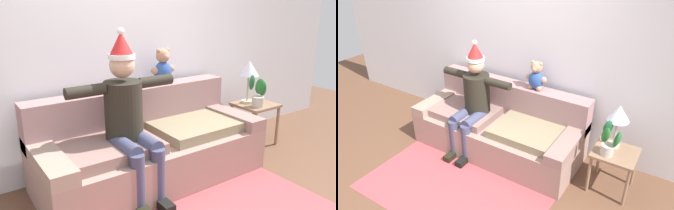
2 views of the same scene
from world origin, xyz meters
The scene contains 9 objects.
ground_plane centered at (0.00, 0.00, 0.00)m, with size 10.00×10.00×0.00m, color brown.
back_wall centered at (0.00, 1.55, 1.35)m, with size 7.00×0.10×2.70m, color silver.
couch centered at (0.00, 1.01, 0.33)m, with size 2.22×0.94×0.87m.
person_seated centered at (-0.31, 0.84, 0.76)m, with size 1.02×0.77×1.50m.
teddy_bear centered at (0.36, 1.30, 1.04)m, with size 0.29×0.17×0.38m.
side_table centered at (1.53, 1.00, 0.43)m, with size 0.47×0.44×0.52m.
table_lamp centered at (1.47, 1.09, 0.93)m, with size 0.24×0.24×0.52m.
potted_plant centered at (1.45, 0.91, 0.69)m, with size 0.25×0.22×0.38m.
area_rug centered at (0.00, -0.07, 0.00)m, with size 2.16×1.10×0.01m, color #B34549.
Camera 2 is at (1.99, -2.02, 2.64)m, focal length 33.81 mm.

